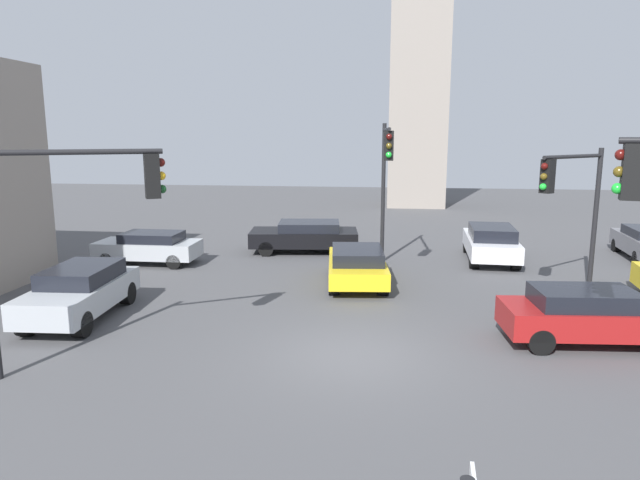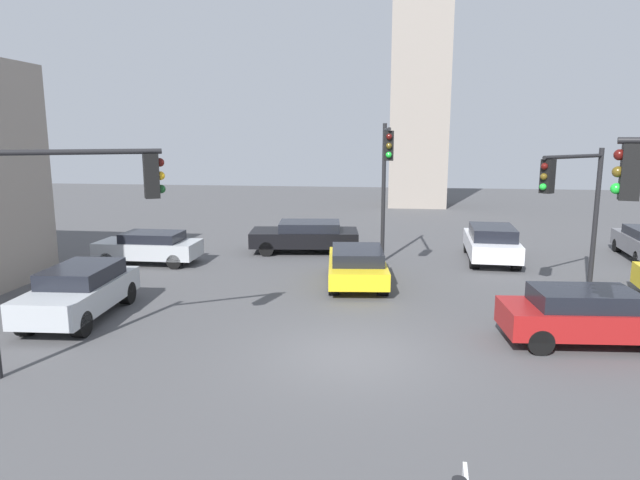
# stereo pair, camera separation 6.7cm
# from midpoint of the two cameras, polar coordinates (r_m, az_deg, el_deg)

# --- Properties ---
(ground_plane) EXTENTS (87.81, 87.81, 0.00)m
(ground_plane) POSITION_cam_midpoint_polar(r_m,az_deg,el_deg) (13.59, 3.04, -11.68)
(ground_plane) COLOR #4C4C4F
(traffic_light_0) EXTENTS (3.30, 1.99, 5.13)m
(traffic_light_0) POSITION_cam_midpoint_polar(r_m,az_deg,el_deg) (13.17, -24.08, 3.07)
(traffic_light_0) COLOR black
(traffic_light_0) RESTS_ON ground_plane
(traffic_light_1) EXTENTS (0.45, 3.84, 5.62)m
(traffic_light_1) POSITION_cam_midpoint_polar(r_m,az_deg,el_deg) (21.07, 6.63, 7.46)
(traffic_light_1) COLOR black
(traffic_light_1) RESTS_ON ground_plane
(traffic_light_2) EXTENTS (2.50, 2.42, 4.75)m
(traffic_light_2) POSITION_cam_midpoint_polar(r_m,az_deg,el_deg) (19.22, 24.24, 4.45)
(traffic_light_2) COLOR black
(traffic_light_2) RESTS_ON ground_plane
(car_0) EXTENTS (4.08, 1.78, 1.30)m
(car_0) POSITION_cam_midpoint_polar(r_m,az_deg,el_deg) (23.69, -17.13, -0.68)
(car_0) COLOR #ADB2B7
(car_0) RESTS_ON ground_plane
(car_1) EXTENTS (2.07, 4.40, 1.49)m
(car_1) POSITION_cam_midpoint_polar(r_m,az_deg,el_deg) (17.37, -23.35, -4.80)
(car_1) COLOR #ADB2B7
(car_1) RESTS_ON ground_plane
(car_4) EXTENTS (2.39, 4.54, 1.30)m
(car_4) POSITION_cam_midpoint_polar(r_m,az_deg,el_deg) (19.64, 3.69, -2.51)
(car_4) COLOR yellow
(car_4) RESTS_ON ground_plane
(car_5) EXTENTS (4.42, 2.07, 1.41)m
(car_5) POSITION_cam_midpoint_polar(r_m,az_deg,el_deg) (15.54, 25.68, -6.91)
(car_5) COLOR maroon
(car_5) RESTS_ON ground_plane
(car_6) EXTENTS (4.96, 2.69, 1.37)m
(car_6) POSITION_cam_midpoint_polar(r_m,az_deg,el_deg) (24.97, -1.60, 0.46)
(car_6) COLOR black
(car_6) RESTS_ON ground_plane
(car_7) EXTENTS (2.12, 4.60, 1.49)m
(car_7) POSITION_cam_midpoint_polar(r_m,az_deg,el_deg) (24.17, 16.96, -0.23)
(car_7) COLOR silver
(car_7) RESTS_ON ground_plane
(skyline_tower) EXTENTS (4.10, 4.10, 28.30)m
(skyline_tower) POSITION_cam_midpoint_polar(r_m,az_deg,el_deg) (43.02, 10.22, 22.55)
(skyline_tower) COLOR gray
(skyline_tower) RESTS_ON ground_plane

